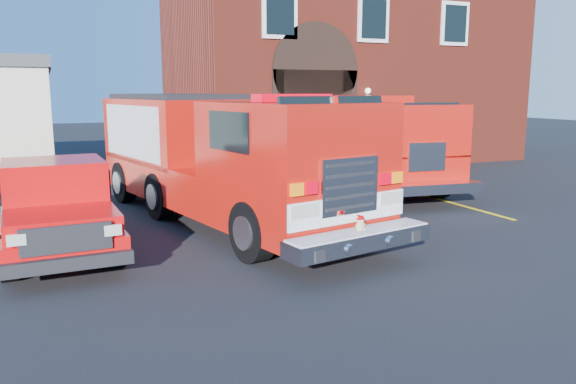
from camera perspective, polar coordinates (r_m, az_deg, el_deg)
name	(u,v)px	position (r m, az deg, el deg)	size (l,w,h in m)	color
ground	(266,242)	(12.08, -2.24, -5.15)	(100.00, 100.00, 0.00)	black
parking_stripe_near	(474,209)	(16.26, 18.35, -1.63)	(0.12, 3.00, 0.01)	yellow
parking_stripe_mid	(410,191)	(18.57, 12.26, 0.08)	(0.12, 3.00, 0.01)	yellow
parking_stripe_far	(362,178)	(21.05, 7.55, 1.41)	(0.12, 3.00, 0.01)	yellow
fire_station	(335,69)	(28.14, 4.84, 12.34)	(15.20, 10.20, 8.45)	maroon
fire_engine	(220,156)	(13.93, -6.93, 3.67)	(4.87, 10.57, 3.14)	black
pickup_truck	(55,206)	(12.41, -22.56, -1.34)	(2.29, 5.77, 1.86)	black
secondary_truck	(360,136)	(19.71, 7.32, 5.67)	(3.99, 9.68, 3.05)	black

